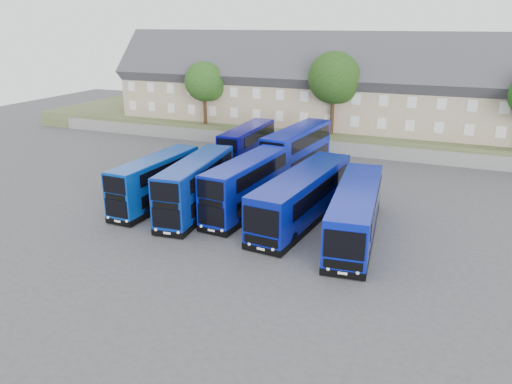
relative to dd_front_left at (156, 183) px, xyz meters
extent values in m
plane|color=#45454A|center=(6.53, -2.34, -1.92)|extent=(120.00, 120.00, 0.00)
cube|color=slate|center=(6.53, 21.66, -1.17)|extent=(70.00, 0.40, 1.50)
cube|color=#4F542F|center=(6.53, 31.66, -0.92)|extent=(80.00, 20.00, 2.00)
cube|color=tan|center=(-17.47, 27.66, 3.08)|extent=(6.00, 8.00, 6.00)
cube|color=#3E3E44|center=(-17.47, 27.66, 6.08)|extent=(6.00, 10.40, 10.40)
cube|color=brown|center=(-15.97, 27.66, 9.92)|extent=(0.60, 0.90, 1.40)
cube|color=tan|center=(-11.47, 27.66, 3.08)|extent=(6.00, 8.00, 6.00)
cube|color=#3E3E44|center=(-11.47, 27.66, 6.08)|extent=(6.00, 10.40, 10.40)
cube|color=brown|center=(-9.97, 27.66, 9.92)|extent=(0.60, 0.90, 1.40)
cube|color=tan|center=(-5.47, 27.66, 3.08)|extent=(6.00, 8.00, 6.00)
cube|color=#3E3E44|center=(-5.47, 27.66, 6.08)|extent=(6.00, 10.40, 10.40)
cube|color=brown|center=(-3.97, 27.66, 9.92)|extent=(0.60, 0.90, 1.40)
cube|color=tan|center=(0.53, 27.66, 3.08)|extent=(6.00, 8.00, 6.00)
cube|color=#3E3E44|center=(0.53, 27.66, 6.08)|extent=(6.00, 10.40, 10.40)
cube|color=brown|center=(2.03, 27.66, 9.92)|extent=(0.60, 0.90, 1.40)
cube|color=tan|center=(6.53, 27.66, 3.08)|extent=(6.00, 8.00, 6.00)
cube|color=#3E3E44|center=(6.53, 27.66, 6.08)|extent=(6.00, 10.40, 10.40)
cube|color=brown|center=(8.03, 27.66, 9.92)|extent=(0.60, 0.90, 1.40)
cube|color=tan|center=(12.53, 27.66, 3.08)|extent=(6.00, 8.00, 6.00)
cube|color=#3E3E44|center=(12.53, 27.66, 6.08)|extent=(6.00, 10.40, 10.40)
cube|color=brown|center=(14.03, 27.66, 9.92)|extent=(0.60, 0.90, 1.40)
cube|color=tan|center=(18.53, 27.66, 3.08)|extent=(6.00, 8.00, 6.00)
cube|color=#3E3E44|center=(18.53, 27.66, 6.08)|extent=(6.00, 10.40, 10.40)
cube|color=brown|center=(20.03, 27.66, 9.92)|extent=(0.60, 0.90, 1.40)
cube|color=tan|center=(24.53, 27.66, 3.08)|extent=(6.00, 8.00, 6.00)
cube|color=#3E3E44|center=(24.53, 27.66, 6.08)|extent=(6.00, 10.40, 10.40)
cube|color=brown|center=(26.03, 27.66, 9.92)|extent=(0.60, 0.90, 1.40)
cube|color=#083698|center=(0.00, 0.03, 0.21)|extent=(2.61, 9.88, 3.57)
cube|color=black|center=(0.00, 0.03, -1.62)|extent=(2.65, 9.93, 0.45)
cube|color=black|center=(-0.19, -4.90, -0.54)|extent=(1.93, 0.14, 1.34)
cube|color=black|center=(-0.19, -4.90, 1.24)|extent=(1.93, 0.14, 1.25)
cylinder|color=black|center=(-1.07, -2.64, -1.42)|extent=(0.34, 1.01, 1.00)
cube|color=#072892|center=(3.80, -0.14, 0.35)|extent=(3.40, 10.65, 3.84)
cube|color=black|center=(3.80, -0.14, -1.62)|extent=(3.45, 10.70, 0.45)
cube|color=black|center=(4.32, -5.37, -0.45)|extent=(2.08, 0.27, 1.43)
cube|color=black|center=(4.32, -5.37, 1.46)|extent=(2.08, 0.27, 1.33)
cylinder|color=black|center=(3.07, -3.26, -1.42)|extent=(0.40, 1.02, 1.00)
cube|color=#08179C|center=(7.35, 1.46, 0.35)|extent=(3.20, 10.62, 3.84)
cube|color=black|center=(7.35, 1.46, -1.62)|extent=(3.24, 10.66, 0.45)
cube|color=black|center=(6.93, -3.78, -0.45)|extent=(2.08, 0.22, 1.43)
cube|color=black|center=(6.93, -3.78, 1.45)|extent=(2.08, 0.22, 1.33)
cylinder|color=black|center=(6.07, -1.48, -1.42)|extent=(0.38, 1.02, 1.00)
cube|color=#070677|center=(2.11, 13.71, 0.26)|extent=(2.48, 10.10, 3.68)
cube|color=black|center=(2.11, 13.71, -1.62)|extent=(2.52, 10.15, 0.45)
cube|color=black|center=(2.21, 8.65, -0.50)|extent=(1.99, 0.10, 1.37)
cube|color=black|center=(2.21, 8.65, 1.32)|extent=(1.99, 0.10, 1.28)
cylinder|color=black|center=(1.18, 10.86, -1.42)|extent=(0.32, 1.01, 1.00)
cube|color=#0815A0|center=(7.78, 12.74, 0.50)|extent=(3.65, 11.45, 4.15)
cube|color=black|center=(7.78, 12.74, -1.62)|extent=(3.69, 11.49, 0.45)
cube|color=black|center=(7.23, 7.12, -0.34)|extent=(2.25, 0.28, 1.53)
cube|color=black|center=(7.23, 7.12, 1.71)|extent=(2.25, 0.28, 1.43)
cylinder|color=black|center=(6.32, 9.45, -1.42)|extent=(0.40, 1.02, 1.00)
cube|color=#07148B|center=(11.91, 1.44, 0.09)|extent=(4.09, 13.59, 3.33)
cube|color=black|center=(11.91, 1.44, -1.62)|extent=(4.14, 13.64, 0.45)
cube|color=black|center=(11.24, -5.24, 0.36)|extent=(2.48, 0.30, 1.78)
cylinder|color=black|center=(10.22, -2.90, -1.42)|extent=(0.40, 1.02, 1.00)
cube|color=#0819A2|center=(16.18, -0.07, 0.01)|extent=(3.96, 12.99, 3.17)
cube|color=black|center=(16.18, -0.07, -1.62)|extent=(4.01, 13.03, 0.45)
cube|color=black|center=(16.84, -6.45, 0.26)|extent=(2.36, 0.30, 1.70)
cylinder|color=black|center=(15.44, -4.36, -1.42)|extent=(0.40, 1.03, 1.00)
cylinder|color=#382314|center=(-7.47, 22.66, 1.95)|extent=(0.44, 0.44, 3.75)
sphere|color=#0F3A12|center=(-7.47, 22.66, 5.33)|extent=(4.80, 4.80, 4.80)
sphere|color=#0F3A12|center=(-6.87, 23.06, 4.58)|extent=(3.30, 3.30, 3.30)
cylinder|color=#382314|center=(8.53, 23.16, 2.33)|extent=(0.44, 0.44, 4.50)
sphere|color=black|center=(8.53, 23.16, 6.38)|extent=(5.76, 5.76, 5.76)
sphere|color=black|center=(9.13, 23.56, 5.48)|extent=(3.96, 3.96, 3.96)
camera|label=1|loc=(22.06, -32.19, 12.31)|focal=35.00mm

